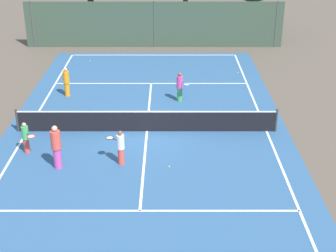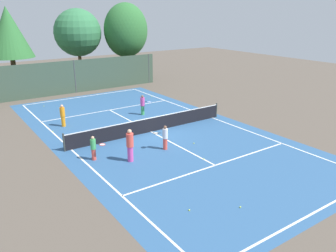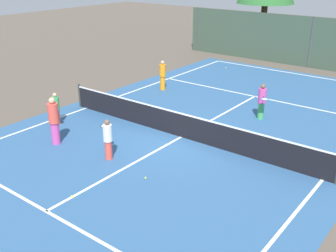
# 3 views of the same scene
# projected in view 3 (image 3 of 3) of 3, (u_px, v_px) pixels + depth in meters

# --- Properties ---
(ground_plane) EXTENTS (80.00, 80.00, 0.00)m
(ground_plane) POSITION_uv_depth(u_px,v_px,m) (181.00, 137.00, 15.85)
(ground_plane) COLOR brown
(court_surface) EXTENTS (13.00, 25.00, 0.01)m
(court_surface) POSITION_uv_depth(u_px,v_px,m) (181.00, 137.00, 15.85)
(court_surface) COLOR #2D5684
(court_surface) RESTS_ON ground_plane
(tennis_net) EXTENTS (11.90, 0.10, 1.10)m
(tennis_net) POSITION_uv_depth(u_px,v_px,m) (182.00, 125.00, 15.65)
(tennis_net) COLOR #333833
(tennis_net) RESTS_ON ground_plane
(perimeter_fence) EXTENTS (18.00, 0.12, 3.20)m
(perimeter_fence) POSITION_uv_depth(u_px,v_px,m) (311.00, 43.00, 25.51)
(perimeter_fence) COLOR #384C3D
(perimeter_fence) RESTS_ON ground_plane
(player_0) EXTENTS (0.73, 0.86, 1.57)m
(player_0) POSITION_uv_depth(u_px,v_px,m) (262.00, 101.00, 17.37)
(player_0) COLOR #3FA559
(player_0) RESTS_ON ground_plane
(player_1) EXTENTS (0.34, 0.34, 1.58)m
(player_1) POSITION_uv_depth(u_px,v_px,m) (163.00, 75.00, 21.33)
(player_1) COLOR orange
(player_1) RESTS_ON ground_plane
(player_2) EXTENTS (0.74, 0.79, 1.38)m
(player_2) POSITION_uv_depth(u_px,v_px,m) (56.00, 108.00, 16.82)
(player_2) COLOR #E54C3F
(player_2) RESTS_ON ground_plane
(player_3) EXTENTS (0.39, 0.39, 1.83)m
(player_3) POSITION_uv_depth(u_px,v_px,m) (54.00, 120.00, 14.93)
(player_3) COLOR #D14799
(player_3) RESTS_ON ground_plane
(player_4) EXTENTS (0.84, 0.70, 1.47)m
(player_4) POSITION_uv_depth(u_px,v_px,m) (108.00, 139.00, 13.85)
(player_4) COLOR #E54C3F
(player_4) RESTS_ON ground_plane
(tennis_ball_0) EXTENTS (0.07, 0.07, 0.07)m
(tennis_ball_0) POSITION_uv_depth(u_px,v_px,m) (190.00, 117.00, 17.74)
(tennis_ball_0) COLOR #CCE533
(tennis_ball_0) RESTS_ON ground_plane
(tennis_ball_4) EXTENTS (0.07, 0.07, 0.07)m
(tennis_ball_4) POSITION_uv_depth(u_px,v_px,m) (146.00, 178.00, 12.80)
(tennis_ball_4) COLOR #CCE533
(tennis_ball_4) RESTS_ON ground_plane
(tennis_ball_5) EXTENTS (0.07, 0.07, 0.07)m
(tennis_ball_5) POSITION_uv_depth(u_px,v_px,m) (140.00, 89.00, 21.66)
(tennis_ball_5) COLOR #CCE533
(tennis_ball_5) RESTS_ON ground_plane
(tennis_ball_6) EXTENTS (0.07, 0.07, 0.07)m
(tennis_ball_6) POSITION_uv_depth(u_px,v_px,m) (72.00, 196.00, 11.81)
(tennis_ball_6) COLOR #CCE533
(tennis_ball_6) RESTS_ON ground_plane
(tennis_ball_7) EXTENTS (0.07, 0.07, 0.07)m
(tennis_ball_7) POSITION_uv_depth(u_px,v_px,m) (226.00, 68.00, 25.93)
(tennis_ball_7) COLOR #CCE533
(tennis_ball_7) RESTS_ON ground_plane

